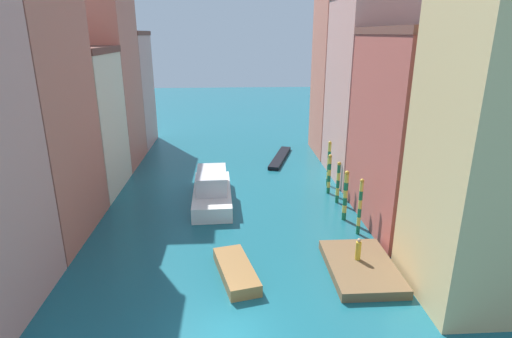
% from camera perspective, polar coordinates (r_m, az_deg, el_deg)
% --- Properties ---
extents(ground_plane, '(154.00, 154.00, 0.00)m').
position_cam_1_polar(ground_plane, '(44.38, -3.54, -1.09)').
color(ground_plane, '#196070').
extents(building_left_1, '(7.95, 10.20, 18.18)m').
position_cam_1_polar(building_left_1, '(33.53, -30.12, 6.16)').
color(building_left_1, '#C6705B').
rests_on(building_left_1, ground).
extents(building_left_2, '(7.95, 8.86, 13.65)m').
position_cam_1_polar(building_left_2, '(42.52, -24.15, 6.03)').
color(building_left_2, beige).
rests_on(building_left_2, ground).
extents(building_left_3, '(7.95, 8.74, 21.40)m').
position_cam_1_polar(building_left_3, '(50.22, -21.31, 12.55)').
color(building_left_3, '#C6705B').
rests_on(building_left_3, ground).
extents(building_left_4, '(7.95, 8.29, 15.09)m').
position_cam_1_polar(building_left_4, '(58.67, -18.52, 10.41)').
color(building_left_4, tan).
rests_on(building_left_4, ground).
extents(building_right_0, '(7.95, 7.20, 19.69)m').
position_cam_1_polar(building_right_0, '(25.38, 31.66, 4.45)').
color(building_right_0, '#DBB77A').
rests_on(building_right_0, ground).
extents(building_right_1, '(7.95, 11.85, 15.27)m').
position_cam_1_polar(building_right_1, '(34.22, 21.86, 5.04)').
color(building_right_1, '#B25147').
rests_on(building_right_1, ground).
extents(building_right_2, '(7.95, 10.18, 18.59)m').
position_cam_1_polar(building_right_2, '(44.16, 16.08, 10.58)').
color(building_right_2, tan).
rests_on(building_right_2, ground).
extents(building_right_3, '(7.95, 8.37, 20.14)m').
position_cam_1_polar(building_right_3, '(53.06, 12.80, 12.89)').
color(building_right_3, '#C6705B').
rests_on(building_right_3, ground).
extents(waterfront_dock, '(4.20, 6.42, 0.61)m').
position_cam_1_polar(waterfront_dock, '(28.21, 14.42, -13.13)').
color(waterfront_dock, brown).
rests_on(waterfront_dock, ground).
extents(person_on_dock, '(0.36, 0.36, 1.52)m').
position_cam_1_polar(person_on_dock, '(28.08, 14.08, -10.88)').
color(person_on_dock, gold).
rests_on(person_on_dock, waterfront_dock).
extents(mooring_pole_0, '(0.30, 0.30, 4.53)m').
position_cam_1_polar(mooring_pole_0, '(32.10, 14.30, -5.07)').
color(mooring_pole_0, '#197247').
rests_on(mooring_pole_0, ground).
extents(mooring_pole_1, '(0.39, 0.39, 4.31)m').
position_cam_1_polar(mooring_pole_1, '(34.29, 12.38, -3.56)').
color(mooring_pole_1, '#197247').
rests_on(mooring_pole_1, ground).
extents(mooring_pole_2, '(0.34, 0.34, 3.92)m').
position_cam_1_polar(mooring_pole_2, '(37.70, 11.38, -1.78)').
color(mooring_pole_2, '#197247').
rests_on(mooring_pole_2, ground).
extents(mooring_pole_3, '(0.35, 0.35, 3.93)m').
position_cam_1_polar(mooring_pole_3, '(39.76, 10.18, -0.62)').
color(mooring_pole_3, '#197247').
rests_on(mooring_pole_3, ground).
extents(mooring_pole_4, '(0.34, 0.34, 4.65)m').
position_cam_1_polar(mooring_pole_4, '(41.73, 10.13, 0.81)').
color(mooring_pole_4, '#197247').
rests_on(mooring_pole_4, ground).
extents(vaporetto_white, '(3.70, 9.50, 2.99)m').
position_cam_1_polar(vaporetto_white, '(37.59, -6.15, -2.94)').
color(vaporetto_white, white).
rests_on(vaporetto_white, ground).
extents(gondola_black, '(3.80, 9.03, 0.42)m').
position_cam_1_polar(gondola_black, '(50.48, 3.37, 1.60)').
color(gondola_black, black).
rests_on(gondola_black, ground).
extents(motorboat_0, '(3.08, 5.49, 0.79)m').
position_cam_1_polar(motorboat_0, '(26.87, -2.81, -14.01)').
color(motorboat_0, olive).
rests_on(motorboat_0, ground).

